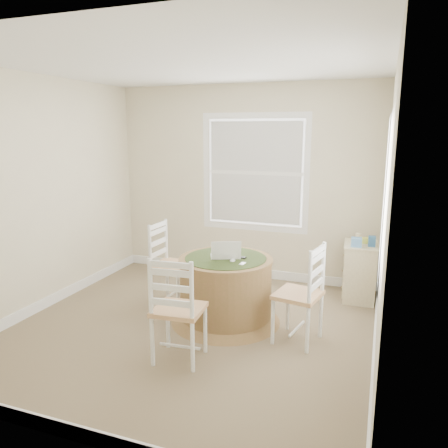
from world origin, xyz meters
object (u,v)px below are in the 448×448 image
at_px(corner_chest, 359,272).
at_px(chair_left, 172,265).
at_px(chair_right, 298,294).
at_px(round_table, 226,287).
at_px(chair_near, 179,309).
at_px(laptop, 226,255).

bearing_deg(corner_chest, chair_left, -159.82).
xyz_separation_m(chair_right, corner_chest, (0.49, 1.32, -0.13)).
bearing_deg(round_table, chair_near, -90.29).
relative_size(round_table, chair_left, 1.22).
distance_m(round_table, laptop, 0.35).
height_order(laptop, corner_chest, laptop).
distance_m(chair_near, corner_chest, 2.47).
distance_m(round_table, chair_left, 0.79).
bearing_deg(round_table, corner_chest, 47.87).
height_order(round_table, laptop, laptop).
height_order(chair_near, laptop, chair_near).
xyz_separation_m(chair_near, chair_right, (0.91, 0.71, 0.00)).
bearing_deg(chair_near, corner_chest, -129.46).
relative_size(chair_right, laptop, 2.46).
bearing_deg(corner_chest, laptop, -142.46).
xyz_separation_m(chair_left, chair_near, (0.64, -1.13, 0.00)).
relative_size(chair_right, corner_chest, 1.38).
distance_m(round_table, chair_near, 0.91).
bearing_deg(chair_right, chair_near, -41.47).
bearing_deg(laptop, round_table, 110.00).
height_order(round_table, chair_right, chair_right).
bearing_deg(chair_near, round_table, -101.73).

